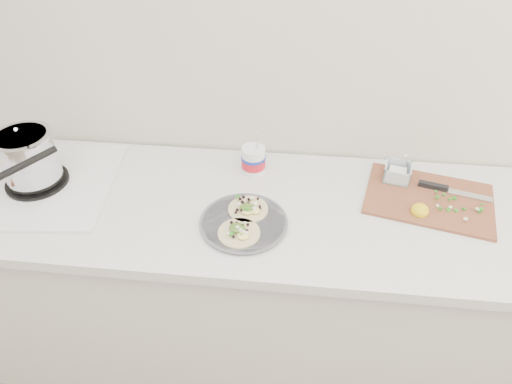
# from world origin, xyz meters

# --- Properties ---
(counter) EXTENTS (2.44, 0.66, 0.90)m
(counter) POSITION_xyz_m (0.00, 1.43, 0.45)
(counter) COLOR silver
(counter) RESTS_ON ground
(stove) EXTENTS (0.58, 0.55, 0.26)m
(stove) POSITION_xyz_m (-0.82, 1.44, 0.99)
(stove) COLOR silver
(stove) RESTS_ON counter
(taco_plate) EXTENTS (0.29, 0.29, 0.04)m
(taco_plate) POSITION_xyz_m (-0.05, 1.31, 0.92)
(taco_plate) COLOR #59585F
(taco_plate) RESTS_ON counter
(tub) EXTENTS (0.09, 0.09, 0.20)m
(tub) POSITION_xyz_m (-0.04, 1.61, 0.96)
(tub) COLOR white
(tub) RESTS_ON counter
(cutboard) EXTENTS (0.48, 0.39, 0.07)m
(cutboard) POSITION_xyz_m (0.58, 1.52, 0.92)
(cutboard) COLOR brown
(cutboard) RESTS_ON counter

